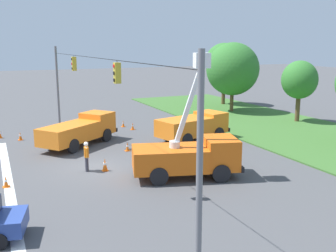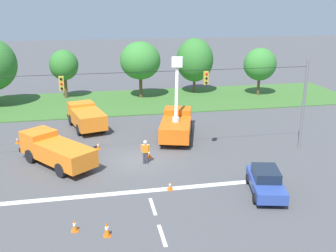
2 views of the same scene
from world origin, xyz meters
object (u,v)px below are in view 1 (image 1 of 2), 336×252
Objects in this scene: utility_truck_support_far at (193,126)px; traffic_cone_near_bucket at (123,124)px; traffic_cone_mid_right at (20,136)px; tree_far_west at (224,62)px; traffic_cone_centre_line at (133,126)px; traffic_cone_far_left at (105,165)px; tree_centre at (300,80)px; tree_west at (233,69)px; road_worker at (86,155)px; traffic_cone_far_right at (6,182)px; utility_truck_support_near at (80,130)px; traffic_cone_lane_edge_a at (0,134)px; traffic_cone_mid_left at (127,147)px; utility_truck_bucket_lift at (189,154)px.

utility_truck_support_far is 10.37× the size of traffic_cone_near_bucket.
traffic_cone_mid_right is (-5.59, -12.30, -0.83)m from utility_truck_support_far.
tree_far_west is 18.09m from traffic_cone_near_bucket.
tree_far_west is 12.15× the size of traffic_cone_centre_line.
traffic_cone_near_bucket is at bearing 157.28° from traffic_cone_far_left.
tree_far_west is 12.63m from tree_centre.
tree_west is 4.29× the size of road_worker.
traffic_cone_far_left is at bearing 95.42° from traffic_cone_far_right.
utility_truck_support_near is at bearing 179.95° from traffic_cone_far_left.
tree_far_west is 10.67× the size of traffic_cone_lane_edge_a.
traffic_cone_mid_right is at bearing -68.95° from tree_far_west.
tree_west reaches higher than tree_centre.
traffic_cone_mid_left is (3.04, 2.62, -0.85)m from utility_truck_support_near.
traffic_cone_lane_edge_a is (8.00, -25.88, -4.89)m from tree_far_west.
road_worker reaches higher than traffic_cone_near_bucket.
traffic_cone_far_left is (0.39, 0.98, -0.62)m from road_worker.
traffic_cone_far_left reaches higher than traffic_cone_far_right.
traffic_cone_mid_left is 0.82× the size of traffic_cone_far_left.
traffic_cone_far_right is (4.21, -8.07, -0.01)m from traffic_cone_mid_left.
traffic_cone_far_right is (0.52, -5.45, -0.09)m from traffic_cone_far_left.
utility_truck_support_far reaches higher than traffic_cone_far_left.
traffic_cone_far_right is (20.10, -25.90, -4.95)m from tree_far_west.
traffic_cone_near_bucket is 10.35m from traffic_cone_lane_edge_a.
traffic_cone_lane_edge_a is (-7.00, -13.74, -0.81)m from utility_truck_support_far.
tree_far_west reaches higher than road_worker.
tree_far_west is at bearing 143.91° from utility_truck_bucket_lift.
traffic_cone_mid_left is 8.38m from traffic_cone_near_bucket.
utility_truck_bucket_lift reaches higher than traffic_cone_lane_edge_a.
road_worker is at bearing 17.06° from traffic_cone_mid_right.
traffic_cone_lane_edge_a is (0.17, -10.34, 0.06)m from traffic_cone_near_bucket.
utility_truck_support_far is at bearing 65.54° from traffic_cone_mid_right.
traffic_cone_near_bucket is at bearing 152.54° from road_worker.
traffic_cone_far_left is (3.70, -2.62, 0.08)m from traffic_cone_mid_left.
utility_truck_support_far is 10.28× the size of traffic_cone_far_right.
traffic_cone_lane_edge_a is at bearing -99.86° from tree_centre.
tree_west is at bearing 124.62° from traffic_cone_mid_left.
traffic_cone_far_right is at bearing -74.05° from tree_centre.
traffic_cone_mid_right is (-9.78, -3.00, -0.67)m from road_worker.
traffic_cone_mid_left is (-6.69, -1.38, -1.05)m from utility_truck_bucket_lift.
utility_truck_bucket_lift is at bearing 31.23° from traffic_cone_mid_right.
tree_centre is 23.05m from road_worker.
traffic_cone_mid_right is at bearing -158.62° from traffic_cone_far_left.
traffic_cone_centre_line is at bearing 174.41° from utility_truck_bucket_lift.
tree_centre reaches higher than traffic_cone_near_bucket.
traffic_cone_lane_edge_a is at bearing -97.13° from traffic_cone_centre_line.
traffic_cone_far_left is 5.47m from traffic_cone_far_right.
tree_far_west is 19.72m from utility_truck_support_far.
tree_far_west is 9.92× the size of traffic_cone_far_left.
utility_truck_support_near is (-9.73, -3.99, -0.20)m from utility_truck_bucket_lift.
traffic_cone_centre_line is at bearing 152.65° from traffic_cone_far_left.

